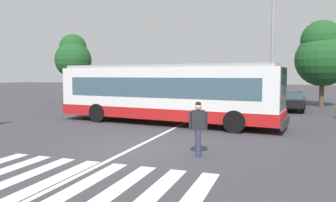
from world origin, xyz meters
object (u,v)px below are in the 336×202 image
object	(u,v)px
parked_car_champagne	(179,97)
background_tree_right	(322,54)
pedestrian_crossing_street	(198,126)
parked_car_charcoal	(214,98)
background_tree_left	(73,56)
parked_car_black	(291,100)
twin_arm_street_lamp	(273,15)
parked_car_blue	(253,99)
city_transit_bus	(166,93)

from	to	relation	value
parked_car_champagne	background_tree_right	size ratio (longest dim) A/B	0.68
pedestrian_crossing_street	parked_car_charcoal	distance (m)	15.20
pedestrian_crossing_street	background_tree_left	world-z (taller)	background_tree_left
parked_car_black	twin_arm_street_lamp	distance (m)	6.87
parked_car_black	parked_car_blue	bearing A→B (deg)	177.21
parked_car_charcoal	background_tree_right	size ratio (longest dim) A/B	0.68
parked_car_champagne	twin_arm_street_lamp	world-z (taller)	twin_arm_street_lamp
parked_car_charcoal	background_tree_left	distance (m)	14.03
parked_car_champagne	parked_car_blue	xyz separation A→B (m)	(5.63, 0.25, 0.00)
parked_car_charcoal	background_tree_right	distance (m)	9.27
city_transit_bus	background_tree_left	bearing A→B (deg)	142.18
twin_arm_street_lamp	background_tree_right	world-z (taller)	twin_arm_street_lamp
background_tree_left	city_transit_bus	bearing A→B (deg)	-37.82
parked_car_charcoal	twin_arm_street_lamp	bearing A→B (deg)	-45.62
parked_car_champagne	background_tree_left	bearing A→B (deg)	172.62
parked_car_charcoal	background_tree_right	xyz separation A→B (m)	(7.85, 3.55, 3.42)
parked_car_charcoal	pedestrian_crossing_street	bearing A→B (deg)	-80.58
parked_car_charcoal	parked_car_black	bearing A→B (deg)	-2.31
city_transit_bus	background_tree_right	world-z (taller)	background_tree_right
parked_car_blue	background_tree_right	bearing A→B (deg)	36.44
parked_car_black	background_tree_right	bearing A→B (deg)	58.50
city_transit_bus	background_tree_left	size ratio (longest dim) A/B	1.90
parked_car_champagne	parked_car_blue	size ratio (longest dim) A/B	1.00
city_transit_bus	parked_car_blue	xyz separation A→B (m)	(3.70, 8.76, -0.82)
parked_car_charcoal	twin_arm_street_lamp	world-z (taller)	twin_arm_street_lamp
parked_car_black	twin_arm_street_lamp	bearing A→B (deg)	-106.22
parked_car_blue	parked_car_black	xyz separation A→B (m)	(2.62, -0.13, 0.00)
pedestrian_crossing_street	parked_car_blue	distance (m)	14.90
background_tree_right	twin_arm_street_lamp	bearing A→B (deg)	-113.91
twin_arm_street_lamp	background_tree_left	xyz separation A→B (m)	(-17.87, 5.47, -1.81)
pedestrian_crossing_street	twin_arm_street_lamp	size ratio (longest dim) A/B	0.17
parked_car_champagne	parked_car_charcoal	size ratio (longest dim) A/B	1.00
parked_car_blue	pedestrian_crossing_street	bearing A→B (deg)	-91.65
city_transit_bus	parked_car_blue	bearing A→B (deg)	67.10
city_transit_bus	parked_car_champagne	bearing A→B (deg)	102.75
pedestrian_crossing_street	background_tree_left	bearing A→B (deg)	134.98
city_transit_bus	parked_car_champagne	size ratio (longest dim) A/B	2.60
parked_car_charcoal	background_tree_left	bearing A→B (deg)	175.55
parked_car_champagne	parked_car_charcoal	bearing A→B (deg)	7.36
parked_car_champagne	parked_car_black	distance (m)	8.25
city_transit_bus	parked_car_black	distance (m)	10.73
parked_car_black	background_tree_left	distance (m)	19.45
city_transit_bus	pedestrian_crossing_street	bearing A→B (deg)	-61.94
parked_car_black	background_tree_left	xyz separation A→B (m)	(-19.09, 1.28, 3.49)
pedestrian_crossing_street	parked_car_champagne	size ratio (longest dim) A/B	0.37
city_transit_bus	parked_car_charcoal	size ratio (longest dim) A/B	2.61
parked_car_champagne	background_tree_left	xyz separation A→B (m)	(-10.84, 1.40, 3.49)
city_transit_bus	parked_car_charcoal	xyz separation A→B (m)	(0.78, 8.85, -0.82)
twin_arm_street_lamp	background_tree_right	xyz separation A→B (m)	(3.53, 7.96, -1.88)
parked_car_champagne	parked_car_black	xyz separation A→B (m)	(8.25, 0.13, 0.00)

